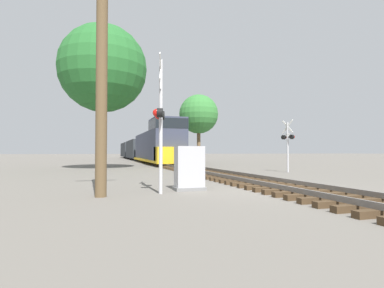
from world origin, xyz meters
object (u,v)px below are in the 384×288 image
at_px(relay_cabinet, 189,169).
at_px(tree_mid_background, 199,114).
at_px(crossing_signal_far, 288,140).
at_px(utility_pole, 102,77).
at_px(crossing_signal_near, 160,117).
at_px(freight_train, 141,149).
at_px(tree_far_right, 103,69).

relative_size(relay_cabinet, tree_mid_background, 0.18).
bearing_deg(crossing_signal_far, utility_pole, 109.18).
distance_m(crossing_signal_near, utility_pole, 2.17).
height_order(freight_train, tree_mid_background, tree_mid_background).
distance_m(freight_train, relay_cabinet, 38.49).
distance_m(freight_train, crossing_signal_near, 39.16).
height_order(utility_pole, tree_mid_background, tree_mid_background).
height_order(freight_train, crossing_signal_far, freight_train).
bearing_deg(crossing_signal_near, tree_far_right, -157.31).
xyz_separation_m(crossing_signal_far, relay_cabinet, (-9.05, -7.09, -1.38)).
bearing_deg(crossing_signal_far, crossing_signal_near, 113.10).
xyz_separation_m(freight_train, tree_far_right, (-6.09, -24.72, 5.87)).
bearing_deg(freight_train, relay_cabinet, -94.80).
distance_m(crossing_signal_far, utility_pole, 14.46).
height_order(crossing_signal_near, tree_mid_background, tree_mid_background).
xyz_separation_m(freight_train, crossing_signal_far, (5.83, -31.25, 0.27)).
relative_size(crossing_signal_far, relay_cabinet, 2.25).
bearing_deg(relay_cabinet, tree_far_right, 101.91).
bearing_deg(crossing_signal_near, tree_mid_background, 175.01).
relative_size(crossing_signal_near, crossing_signal_far, 1.29).
bearing_deg(crossing_signal_near, crossing_signal_far, 142.72).
height_order(crossing_signal_near, relay_cabinet, crossing_signal_near).
distance_m(freight_train, utility_pole, 39.60).
bearing_deg(utility_pole, relay_cabinet, 13.54).
xyz_separation_m(crossing_signal_far, tree_mid_background, (0.36, 20.13, 4.18)).
distance_m(freight_train, crossing_signal_far, 31.79).
distance_m(freight_train, tree_far_right, 26.13).
relative_size(crossing_signal_far, tree_mid_background, 0.39).
height_order(crossing_signal_far, relay_cabinet, crossing_signal_far).
height_order(tree_far_right, tree_mid_background, tree_far_right).
relative_size(freight_train, relay_cabinet, 31.68).
relative_size(crossing_signal_far, utility_pole, 0.50).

